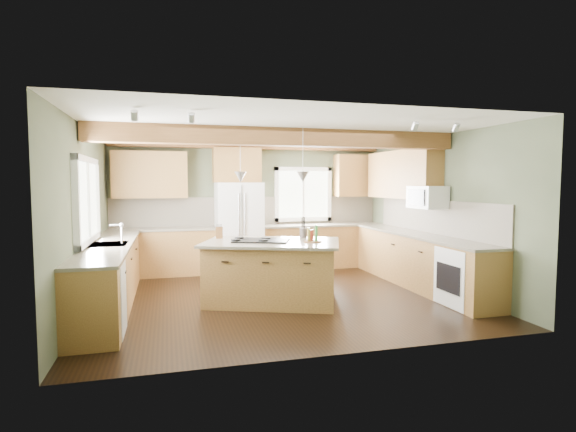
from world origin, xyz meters
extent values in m
plane|color=black|center=(0.00, 0.00, 0.00)|extent=(5.60, 5.60, 0.00)
plane|color=silver|center=(0.00, 0.00, 2.60)|extent=(5.60, 5.60, 0.00)
plane|color=#424B35|center=(0.00, 2.50, 1.30)|extent=(5.60, 0.00, 5.60)
plane|color=#424B35|center=(-2.80, 0.00, 1.30)|extent=(0.00, 5.00, 5.00)
plane|color=#424B35|center=(2.80, 0.00, 1.30)|extent=(0.00, 5.00, 5.00)
cube|color=brown|center=(0.00, -0.26, 2.47)|extent=(5.55, 0.26, 0.26)
cube|color=brown|center=(0.00, 2.40, 2.54)|extent=(5.55, 0.20, 0.10)
cube|color=brown|center=(0.00, 2.48, 1.21)|extent=(5.58, 0.03, 0.58)
cube|color=brown|center=(2.78, 0.05, 1.21)|extent=(0.03, 3.70, 0.58)
cube|color=brown|center=(-1.79, 2.20, 0.44)|extent=(2.02, 0.60, 0.88)
cube|color=brown|center=(-1.79, 2.20, 0.90)|extent=(2.06, 0.64, 0.04)
cube|color=brown|center=(1.49, 2.20, 0.44)|extent=(2.62, 0.60, 0.88)
cube|color=brown|center=(1.49, 2.20, 0.90)|extent=(2.66, 0.64, 0.04)
cube|color=brown|center=(-2.50, 0.05, 0.44)|extent=(0.60, 3.70, 0.88)
cube|color=brown|center=(-2.50, 0.05, 0.90)|extent=(0.64, 3.74, 0.04)
cube|color=brown|center=(2.50, 0.05, 0.44)|extent=(0.60, 3.70, 0.88)
cube|color=brown|center=(2.50, 0.05, 0.90)|extent=(0.64, 3.74, 0.04)
cube|color=brown|center=(-1.99, 2.33, 1.95)|extent=(1.40, 0.35, 0.90)
cube|color=brown|center=(-0.30, 2.33, 2.15)|extent=(0.96, 0.35, 0.70)
cube|color=brown|center=(2.62, 0.90, 1.95)|extent=(0.35, 2.20, 0.90)
cube|color=brown|center=(2.30, 2.33, 1.95)|extent=(0.90, 0.35, 0.90)
cube|color=white|center=(-2.78, 0.05, 1.55)|extent=(0.04, 1.60, 1.05)
cube|color=white|center=(1.15, 2.48, 1.55)|extent=(1.10, 0.04, 1.00)
cube|color=#262628|center=(-2.50, 0.05, 0.91)|extent=(0.50, 0.65, 0.03)
cylinder|color=#B2B2B7|center=(-2.32, 0.05, 1.05)|extent=(0.02, 0.02, 0.28)
cube|color=white|center=(-2.49, -1.25, 0.43)|extent=(0.60, 0.60, 0.84)
cube|color=white|center=(2.49, -1.25, 0.43)|extent=(0.60, 0.72, 0.84)
cube|color=white|center=(2.58, -0.05, 1.55)|extent=(0.40, 0.70, 0.38)
cone|color=#B2B2B7|center=(-0.61, -0.09, 1.88)|extent=(0.18, 0.18, 0.16)
cone|color=#B2B2B7|center=(0.26, -0.43, 1.88)|extent=(0.18, 0.18, 0.16)
cube|color=white|center=(-0.30, 2.12, 0.90)|extent=(0.90, 0.74, 1.80)
cube|color=olive|center=(-0.18, -0.26, 0.44)|extent=(2.16, 1.74, 0.88)
cube|color=brown|center=(-0.18, -0.26, 0.90)|extent=(2.32, 1.90, 0.04)
cube|color=black|center=(-0.32, -0.20, 0.93)|extent=(0.95, 0.80, 0.02)
cube|color=brown|center=(-0.89, 0.30, 1.01)|extent=(0.12, 0.09, 0.18)
cylinder|color=#463C38|center=(0.42, 0.06, 1.00)|extent=(0.16, 0.16, 0.15)
camera|label=1|loc=(-1.68, -6.77, 1.79)|focal=28.00mm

